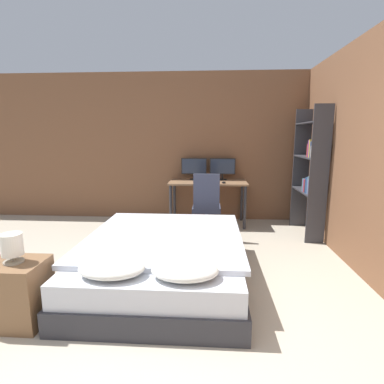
{
  "coord_description": "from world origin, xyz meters",
  "views": [
    {
      "loc": [
        0.34,
        -1.69,
        1.57
      ],
      "look_at": [
        0.05,
        2.65,
        0.75
      ],
      "focal_mm": 28.0,
      "sensor_mm": 36.0,
      "label": 1
    }
  ],
  "objects_px": {
    "nightstand": "(17,293)",
    "desk": "(208,187)",
    "office_chair": "(206,212)",
    "computer_mouse": "(224,182)",
    "bedside_lamp": "(12,246)",
    "monitor_left": "(194,167)",
    "monitor_right": "(222,167)",
    "bookshelf": "(312,169)",
    "bed": "(164,259)",
    "keyboard": "(208,183)"
  },
  "relations": [
    {
      "from": "monitor_left",
      "to": "monitor_right",
      "type": "bearing_deg",
      "value": 0.0
    },
    {
      "from": "bed",
      "to": "desk",
      "type": "bearing_deg",
      "value": 78.42
    },
    {
      "from": "desk",
      "to": "monitor_right",
      "type": "bearing_deg",
      "value": 39.72
    },
    {
      "from": "nightstand",
      "to": "monitor_right",
      "type": "relative_size",
      "value": 1.17
    },
    {
      "from": "keyboard",
      "to": "computer_mouse",
      "type": "height_order",
      "value": "computer_mouse"
    },
    {
      "from": "office_chair",
      "to": "keyboard",
      "type": "bearing_deg",
      "value": 88.69
    },
    {
      "from": "computer_mouse",
      "to": "bookshelf",
      "type": "bearing_deg",
      "value": -13.9
    },
    {
      "from": "office_chair",
      "to": "bedside_lamp",
      "type": "bearing_deg",
      "value": -123.8
    },
    {
      "from": "monitor_right",
      "to": "nightstand",
      "type": "bearing_deg",
      "value": -119.37
    },
    {
      "from": "bedside_lamp",
      "to": "keyboard",
      "type": "height_order",
      "value": "keyboard"
    },
    {
      "from": "computer_mouse",
      "to": "bookshelf",
      "type": "relative_size",
      "value": 0.03
    },
    {
      "from": "office_chair",
      "to": "computer_mouse",
      "type": "bearing_deg",
      "value": 60.18
    },
    {
      "from": "bedside_lamp",
      "to": "keyboard",
      "type": "xyz_separation_m",
      "value": [
        1.56,
        2.8,
        0.1
      ]
    },
    {
      "from": "nightstand",
      "to": "desk",
      "type": "height_order",
      "value": "desk"
    },
    {
      "from": "bedside_lamp",
      "to": "keyboard",
      "type": "distance_m",
      "value": 3.21
    },
    {
      "from": "bedside_lamp",
      "to": "monitor_left",
      "type": "xyz_separation_m",
      "value": [
        1.3,
        3.23,
        0.31
      ]
    },
    {
      "from": "nightstand",
      "to": "desk",
      "type": "distance_m",
      "value": 3.41
    },
    {
      "from": "monitor_left",
      "to": "office_chair",
      "type": "xyz_separation_m",
      "value": [
        0.25,
        -0.92,
        -0.6
      ]
    },
    {
      "from": "monitor_right",
      "to": "office_chair",
      "type": "distance_m",
      "value": 1.13
    },
    {
      "from": "monitor_right",
      "to": "bookshelf",
      "type": "height_order",
      "value": "bookshelf"
    },
    {
      "from": "desk",
      "to": "office_chair",
      "type": "height_order",
      "value": "office_chair"
    },
    {
      "from": "office_chair",
      "to": "monitor_right",
      "type": "bearing_deg",
      "value": 73.59
    },
    {
      "from": "nightstand",
      "to": "bedside_lamp",
      "type": "height_order",
      "value": "bedside_lamp"
    },
    {
      "from": "bedside_lamp",
      "to": "desk",
      "type": "distance_m",
      "value": 3.39
    },
    {
      "from": "office_chair",
      "to": "bookshelf",
      "type": "distance_m",
      "value": 1.75
    },
    {
      "from": "monitor_left",
      "to": "computer_mouse",
      "type": "height_order",
      "value": "monitor_left"
    },
    {
      "from": "nightstand",
      "to": "desk",
      "type": "xyz_separation_m",
      "value": [
        1.56,
        3.01,
        0.4
      ]
    },
    {
      "from": "bedside_lamp",
      "to": "nightstand",
      "type": "bearing_deg",
      "value": 0.0
    },
    {
      "from": "bed",
      "to": "keyboard",
      "type": "height_order",
      "value": "keyboard"
    },
    {
      "from": "keyboard",
      "to": "bed",
      "type": "bearing_deg",
      "value": -102.78
    },
    {
      "from": "nightstand",
      "to": "bedside_lamp",
      "type": "distance_m",
      "value": 0.42
    },
    {
      "from": "monitor_right",
      "to": "computer_mouse",
      "type": "xyz_separation_m",
      "value": [
        0.01,
        -0.43,
        -0.21
      ]
    },
    {
      "from": "desk",
      "to": "keyboard",
      "type": "height_order",
      "value": "keyboard"
    },
    {
      "from": "bedside_lamp",
      "to": "desk",
      "type": "height_order",
      "value": "bedside_lamp"
    },
    {
      "from": "office_chair",
      "to": "bookshelf",
      "type": "height_order",
      "value": "bookshelf"
    },
    {
      "from": "desk",
      "to": "computer_mouse",
      "type": "height_order",
      "value": "computer_mouse"
    },
    {
      "from": "monitor_left",
      "to": "computer_mouse",
      "type": "bearing_deg",
      "value": -38.89
    },
    {
      "from": "bed",
      "to": "desk",
      "type": "height_order",
      "value": "desk"
    },
    {
      "from": "bedside_lamp",
      "to": "office_chair",
      "type": "distance_m",
      "value": 2.79
    },
    {
      "from": "keyboard",
      "to": "office_chair",
      "type": "distance_m",
      "value": 0.62
    },
    {
      "from": "bed",
      "to": "monitor_left",
      "type": "relative_size",
      "value": 4.53
    },
    {
      "from": "nightstand",
      "to": "office_chair",
      "type": "distance_m",
      "value": 2.78
    },
    {
      "from": "office_chair",
      "to": "monitor_left",
      "type": "bearing_deg",
      "value": 105.11
    },
    {
      "from": "nightstand",
      "to": "office_chair",
      "type": "height_order",
      "value": "office_chair"
    },
    {
      "from": "bedside_lamp",
      "to": "bookshelf",
      "type": "bearing_deg",
      "value": 38.13
    },
    {
      "from": "desk",
      "to": "computer_mouse",
      "type": "bearing_deg",
      "value": -38.09
    },
    {
      "from": "nightstand",
      "to": "keyboard",
      "type": "relative_size",
      "value": 1.51
    },
    {
      "from": "monitor_right",
      "to": "desk",
      "type": "bearing_deg",
      "value": -140.28
    },
    {
      "from": "bedside_lamp",
      "to": "computer_mouse",
      "type": "relative_size",
      "value": 3.51
    },
    {
      "from": "computer_mouse",
      "to": "nightstand",
      "type": "bearing_deg",
      "value": -123.13
    }
  ]
}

